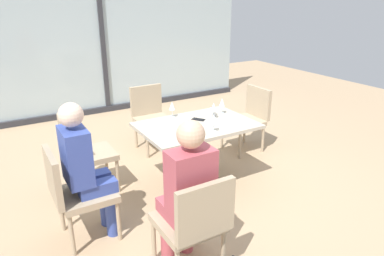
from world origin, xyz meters
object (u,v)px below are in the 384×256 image
at_px(chair_front_left, 194,220).
at_px(chair_near_window, 151,114).
at_px(dining_table_main, 197,140).
at_px(wine_glass_3, 172,106).
at_px(wine_glass_1, 222,103).
at_px(wine_glass_2, 214,119).
at_px(coffee_cup, 212,112).
at_px(chair_side_end, 74,190).
at_px(person_front_left, 187,190).
at_px(cell_phone_on_table, 198,119).
at_px(person_side_end, 85,165).
at_px(chair_far_right, 249,115).
at_px(wine_glass_0, 214,107).
at_px(chair_far_left, 82,150).

xyz_separation_m(chair_front_left, chair_near_window, (0.76, 2.43, 0.00)).
relative_size(dining_table_main, wine_glass_3, 6.70).
relative_size(wine_glass_1, wine_glass_2, 1.00).
distance_m(chair_near_window, coffee_cup, 1.14).
height_order(chair_side_end, wine_glass_2, wine_glass_2).
height_order(dining_table_main, chair_front_left, chair_front_left).
distance_m(dining_table_main, person_front_left, 1.35).
height_order(chair_front_left, wine_glass_3, wine_glass_3).
distance_m(person_front_left, cell_phone_on_table, 1.48).
bearing_deg(chair_near_window, person_side_end, -130.42).
bearing_deg(person_side_end, chair_front_left, -58.74).
bearing_deg(wine_glass_3, wine_glass_2, -75.86).
xyz_separation_m(person_front_left, wine_glass_3, (0.64, 1.44, 0.16)).
relative_size(chair_far_right, wine_glass_3, 4.70).
distance_m(chair_front_left, wine_glass_2, 1.28).
bearing_deg(wine_glass_0, dining_table_main, -166.48).
height_order(chair_near_window, wine_glass_1, wine_glass_1).
relative_size(person_front_left, wine_glass_1, 6.81).
height_order(wine_glass_0, coffee_cup, wine_glass_0).
xyz_separation_m(person_side_end, coffee_cup, (1.61, 0.47, 0.08)).
distance_m(person_side_end, wine_glass_1, 1.82).
bearing_deg(chair_far_left, dining_table_main, -22.78).
xyz_separation_m(dining_table_main, person_side_end, (-1.30, -0.32, 0.16)).
distance_m(chair_near_window, wine_glass_2, 1.54).
bearing_deg(chair_side_end, cell_phone_on_table, 15.85).
relative_size(chair_side_end, wine_glass_1, 4.70).
bearing_deg(chair_front_left, chair_far_left, 102.53).
distance_m(chair_front_left, coffee_cup, 1.75).
xyz_separation_m(person_side_end, cell_phone_on_table, (1.39, 0.43, 0.03)).
relative_size(chair_far_left, chair_near_window, 1.00).
xyz_separation_m(chair_near_window, coffee_cup, (0.30, -1.06, 0.28)).
distance_m(chair_far_right, coffee_cup, 0.94).
height_order(chair_front_left, wine_glass_1, wine_glass_1).
bearing_deg(dining_table_main, wine_glass_3, 110.05).
height_order(chair_far_left, chair_far_right, same).
distance_m(chair_front_left, cell_phone_on_table, 1.59).
relative_size(chair_far_left, wine_glass_2, 4.70).
bearing_deg(dining_table_main, person_side_end, -166.28).
relative_size(chair_far_right, wine_glass_2, 4.70).
bearing_deg(chair_side_end, wine_glass_3, 26.92).
bearing_deg(wine_glass_2, coffee_cup, 57.67).
bearing_deg(dining_table_main, cell_phone_on_table, 50.73).
distance_m(chair_near_window, chair_far_right, 1.35).
xyz_separation_m(wine_glass_2, coffee_cup, (0.27, 0.43, -0.09)).
relative_size(chair_far_right, coffee_cup, 9.67).
bearing_deg(wine_glass_2, person_side_end, -178.40).
height_order(person_side_end, cell_phone_on_table, person_side_end).
height_order(wine_glass_1, coffee_cup, wine_glass_1).
bearing_deg(dining_table_main, chair_near_window, 90.00).
distance_m(chair_near_window, wine_glass_3, 0.96).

